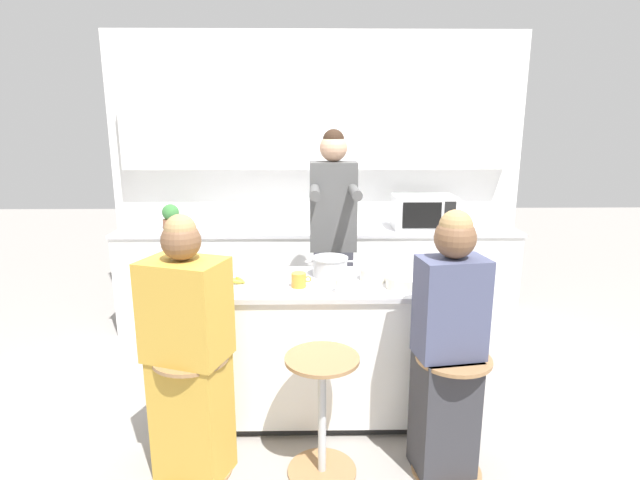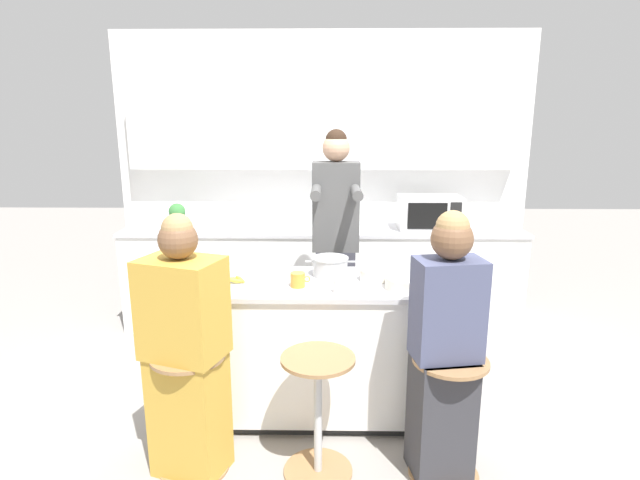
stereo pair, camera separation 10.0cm
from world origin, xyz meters
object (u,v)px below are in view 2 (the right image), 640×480
object	(u,v)px
bar_stool_leftmost	(191,405)
banana_bunch	(236,280)
coffee_cup_near	(298,280)
bar_stool_rightmost	(447,411)
bar_stool_center	(318,409)
person_wrapped_blanket	(186,355)
kitchen_island	(320,347)
potted_plant	(177,216)
person_seated_near	(445,356)
cooking_pot	(330,266)
coffee_cup_far	(340,286)
fruit_bowl	(374,275)
person_cooking	(335,252)
microwave	(429,213)

from	to	relation	value
bar_stool_leftmost	banana_bunch	size ratio (longest dim) A/B	5.11
coffee_cup_near	bar_stool_rightmost	bearing A→B (deg)	-31.42
bar_stool_center	coffee_cup_near	size ratio (longest dim) A/B	5.68
person_wrapped_blanket	banana_bunch	world-z (taller)	person_wrapped_blanket
kitchen_island	potted_plant	distance (m)	2.10
bar_stool_rightmost	person_seated_near	size ratio (longest dim) A/B	0.47
cooking_pot	banana_bunch	bearing A→B (deg)	-164.70
potted_plant	coffee_cup_far	bearing A→B (deg)	-49.82
fruit_bowl	person_wrapped_blanket	bearing A→B (deg)	-149.55
person_cooking	microwave	distance (m)	1.21
bar_stool_rightmost	person_cooking	size ratio (longest dim) A/B	0.38
cooking_pot	potted_plant	world-z (taller)	potted_plant
bar_stool_center	coffee_cup_far	distance (m)	0.69
bar_stool_rightmost	kitchen_island	bearing A→B (deg)	138.46
kitchen_island	person_seated_near	distance (m)	0.91
kitchen_island	cooking_pot	size ratio (longest dim) A/B	5.30
person_wrapped_blanket	fruit_bowl	bearing A→B (deg)	49.24
bar_stool_rightmost	microwave	xyz separation A→B (m)	(0.28, 2.08, 0.69)
bar_stool_leftmost	microwave	world-z (taller)	microwave
bar_stool_rightmost	cooking_pot	size ratio (longest dim) A/B	2.13
kitchen_island	bar_stool_center	bearing A→B (deg)	-90.00
bar_stool_center	microwave	xyz separation A→B (m)	(0.96, 2.07, 0.69)
person_cooking	coffee_cup_far	bearing A→B (deg)	-88.67
kitchen_island	person_cooking	xyz separation A→B (m)	(0.11, 0.63, 0.47)
bar_stool_center	person_seated_near	xyz separation A→B (m)	(0.66, 0.01, 0.30)
bar_stool_center	bar_stool_rightmost	world-z (taller)	same
bar_stool_center	potted_plant	distance (m)	2.58
bar_stool_leftmost	bar_stool_center	distance (m)	0.69
coffee_cup_far	cooking_pot	bearing A→B (deg)	99.49
cooking_pot	person_seated_near	bearing A→B (deg)	-49.92
coffee_cup_near	microwave	distance (m)	1.93
person_wrapped_blanket	bar_stool_center	bearing A→B (deg)	17.61
bar_stool_center	banana_bunch	size ratio (longest dim) A/B	5.11
cooking_pot	coffee_cup_far	world-z (taller)	cooking_pot
banana_bunch	cooking_pot	bearing A→B (deg)	15.30
kitchen_island	bar_stool_rightmost	distance (m)	0.92
bar_stool_rightmost	banana_bunch	distance (m)	1.44
person_wrapped_blanket	coffee_cup_far	size ratio (longest dim) A/B	13.65
coffee_cup_near	microwave	xyz separation A→B (m)	(1.10, 1.58, 0.13)
person_seated_near	fruit_bowl	size ratio (longest dim) A/B	8.31
bar_stool_rightmost	coffee_cup_near	world-z (taller)	coffee_cup_near
bar_stool_leftmost	coffee_cup_far	bearing A→B (deg)	24.20
person_cooking	bar_stool_center	bearing A→B (deg)	-94.64
bar_stool_rightmost	potted_plant	bearing A→B (deg)	133.66
fruit_bowl	coffee_cup_far	xyz separation A→B (m)	(-0.22, -0.24, 0.00)
kitchen_island	banana_bunch	distance (m)	0.70
bar_stool_leftmost	microwave	distance (m)	2.72
bar_stool_leftmost	coffee_cup_near	world-z (taller)	coffee_cup_near
bar_stool_leftmost	bar_stool_center	world-z (taller)	same
coffee_cup_near	microwave	bearing A→B (deg)	55.25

